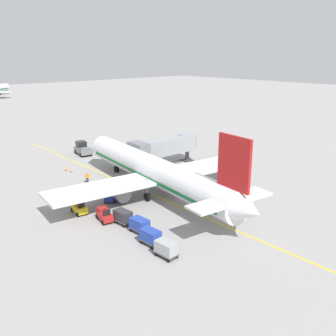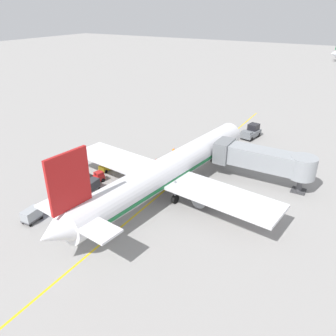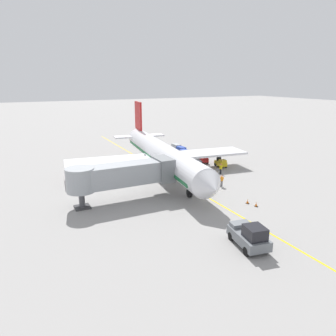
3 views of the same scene
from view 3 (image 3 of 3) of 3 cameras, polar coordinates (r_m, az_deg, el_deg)
name	(u,v)px [view 3 (image 3 of 3)]	position (r m, az deg, el deg)	size (l,w,h in m)	color
ground_plane	(167,174)	(51.39, -0.17, -1.10)	(400.00, 400.00, 0.00)	gray
gate_lead_in_line	(167,174)	(51.38, -0.17, -1.09)	(0.24, 80.00, 0.01)	gold
parked_airliner	(162,154)	(50.91, -1.16, 2.45)	(30.41, 37.33, 10.63)	silver
jet_bridge	(122,175)	(39.54, -8.27, -1.18)	(13.41, 3.50, 4.98)	#93999E
pushback_tractor	(249,236)	(30.24, 14.45, -11.76)	(2.94, 4.72, 2.40)	slate
baggage_tug_lead	(221,163)	(56.16, 9.51, 0.89)	(1.48, 2.60, 1.62)	gold
baggage_tug_trailing	(203,159)	(58.68, 6.39, 1.64)	(1.72, 2.69, 1.62)	#B21E1E
baggage_tug_spare	(200,168)	(52.62, 5.72, 0.03)	(2.42, 2.73, 1.62)	#1E339E
baggage_cart_front	(193,156)	(59.72, 4.44, 2.17)	(1.44, 2.94, 1.58)	#4C4C51
baggage_cart_second_in_train	(184,153)	(62.15, 2.98, 2.73)	(1.44, 2.94, 1.58)	#4C4C51
baggage_cart_third_in_train	(181,150)	(64.91, 2.36, 3.29)	(1.44, 2.94, 1.58)	#4C4C51
baggage_cart_tail_end	(176,147)	(67.58, 1.51, 3.79)	(1.44, 2.94, 1.58)	#4C4C51
ground_crew_wing_walker	(204,172)	(49.68, 6.51, -0.64)	(0.68, 0.41, 1.69)	#232328
ground_crew_loader	(221,168)	(51.86, 9.48, -0.06)	(0.28, 0.73, 1.69)	#232328
ground_crew_marshaller	(221,180)	(45.74, 9.61, -2.19)	(0.72, 0.33, 1.69)	#232328
safety_cone_nose_left	(211,184)	(45.92, 7.77, -2.92)	(0.36, 0.36, 0.59)	black
safety_cone_nose_right	(256,204)	(39.86, 15.61, -6.29)	(0.36, 0.36, 0.59)	black
safety_cone_wing_tip	(248,201)	(40.49, 14.16, -5.83)	(0.36, 0.36, 0.59)	black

